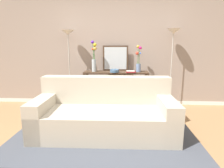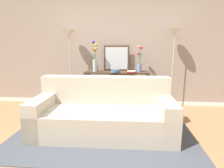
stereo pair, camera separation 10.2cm
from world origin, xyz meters
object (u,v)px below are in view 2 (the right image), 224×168
floor_lamp_left (70,47)px  vase_tall_flowers (95,58)px  couch (104,114)px  fruit_bowl (115,71)px  book_stack (131,72)px  console_table (117,83)px  book_row_under_console (102,104)px  floor_lamp_right (174,47)px  wall_mirror (117,58)px  vase_short_flowers (139,62)px

floor_lamp_left → vase_tall_flowers: size_ratio=2.55×
couch → fruit_bowl: fruit_bowl is taller
book_stack → console_table: bearing=159.7°
floor_lamp_left → vase_tall_flowers: floor_lamp_left is taller
book_row_under_console → console_table: bearing=0.0°
console_table → fruit_bowl: fruit_bowl is taller
floor_lamp_right → fruit_bowl: size_ratio=9.01×
wall_mirror → book_stack: wall_mirror is taller
vase_tall_flowers → fruit_bowl: (0.46, -0.09, -0.27)m
floor_lamp_left → book_row_under_console: 1.49m
book_stack → vase_short_flowers: bearing=34.6°
couch → wall_mirror: wall_mirror is taller
console_table → floor_lamp_left: floor_lamp_left is taller
console_table → floor_lamp_right: 1.45m
vase_short_flowers → fruit_bowl: vase_short_flowers is taller
floor_lamp_left → floor_lamp_right: (2.27, -0.00, 0.01)m
console_table → vase_tall_flowers: vase_tall_flowers is taller
floor_lamp_right → book_row_under_console: 2.04m
book_stack → wall_mirror: bearing=141.2°
vase_short_flowers → console_table: bearing=180.0°
couch → floor_lamp_left: size_ratio=1.27×
couch → wall_mirror: size_ratio=3.78×
console_table → floor_lamp_left: (-1.06, -0.02, 0.79)m
floor_lamp_right → vase_tall_flowers: size_ratio=2.57×
floor_lamp_left → wall_mirror: bearing=9.8°
floor_lamp_left → vase_tall_flowers: bearing=-0.8°
fruit_bowl → book_stack: 0.35m
wall_mirror → vase_short_flowers: size_ratio=0.99×
floor_lamp_right → book_row_under_console: bearing=179.2°
wall_mirror → fruit_bowl: bearing=-91.9°
floor_lamp_left → floor_lamp_right: size_ratio=0.99×
vase_tall_flowers → wall_mirror: bearing=21.7°
vase_short_flowers → fruit_bowl: bearing=-167.2°
floor_lamp_right → book_row_under_console: size_ratio=3.64×
wall_mirror → console_table: bearing=-82.0°
wall_mirror → fruit_bowl: wall_mirror is taller
console_table → floor_lamp_right: (1.21, -0.02, 0.80)m
floor_lamp_left → book_stack: bearing=-4.1°
floor_lamp_left → wall_mirror: 1.08m
wall_mirror → book_row_under_console: 1.12m
vase_short_flowers → book_row_under_console: bearing=180.0°
fruit_bowl → book_row_under_console: fruit_bowl is taller
couch → book_row_under_console: (-0.21, 1.31, -0.25)m
vase_short_flowers → book_row_under_console: (-0.84, 0.00, -0.99)m
console_table → vase_short_flowers: 0.69m
vase_tall_flowers → book_stack: size_ratio=3.44×
floor_lamp_left → book_stack: (1.38, -0.10, -0.52)m
fruit_bowl → wall_mirror: bearing=88.1°
couch → vase_tall_flowers: (-0.35, 1.28, 0.83)m
vase_tall_flowers → vase_short_flowers: vase_tall_flowers is taller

